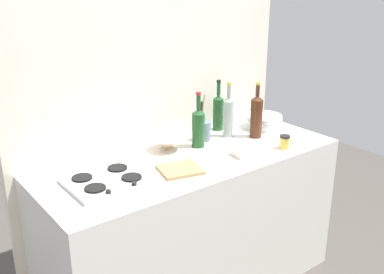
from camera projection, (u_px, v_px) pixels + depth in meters
counter_block at (192, 225)px, 2.77m from camera, size 1.80×0.70×0.90m
backsplash_panel at (155, 96)px, 2.80m from camera, size 1.90×0.06×2.36m
stovetop_hob at (107, 180)px, 2.28m from camera, size 0.40×0.33×0.04m
plate_stack at (263, 122)px, 3.08m from camera, size 0.26×0.25×0.09m
wine_bottle_leftmost at (228, 116)px, 2.89m from camera, size 0.06×0.06×0.36m
wine_bottle_mid_left at (218, 111)px, 3.02m from camera, size 0.07×0.07×0.34m
wine_bottle_mid_right at (256, 116)px, 2.88m from camera, size 0.08×0.08×0.36m
wine_bottle_rightmost at (198, 127)px, 2.72m from camera, size 0.08×0.08×0.34m
mixing_bowl at (167, 143)px, 2.70m from camera, size 0.20×0.20×0.08m
butter_dish at (246, 150)px, 2.62m from camera, size 0.16×0.12×0.06m
utensil_crock at (203, 130)px, 2.85m from camera, size 0.09×0.09×0.30m
condiment_jar_front at (285, 142)px, 2.72m from camera, size 0.06×0.06×0.08m
cutting_board at (180, 169)px, 2.42m from camera, size 0.26×0.24×0.02m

